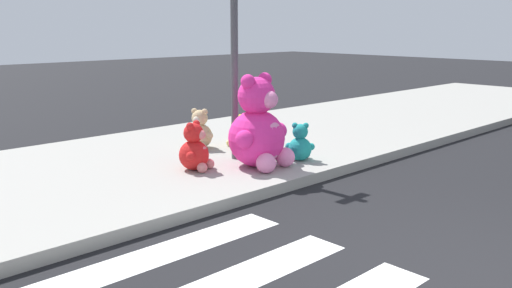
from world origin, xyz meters
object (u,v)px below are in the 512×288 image
(plush_tan, at_px, (199,132))
(plush_teal, at_px, (300,145))
(plush_pink_large, at_px, (259,130))
(plush_red, at_px, (195,151))
(plush_yellow, at_px, (238,133))
(sign_pole, at_px, (234,45))

(plush_tan, bearing_deg, plush_teal, -70.03)
(plush_pink_large, height_order, plush_tan, plush_pink_large)
(plush_red, xyz_separation_m, plush_tan, (0.88, 1.04, -0.01))
(plush_yellow, bearing_deg, plush_red, -152.61)
(plush_red, distance_m, plush_teal, 1.61)
(plush_teal, bearing_deg, plush_yellow, 90.51)
(plush_pink_large, bearing_deg, sign_pole, 83.20)
(plush_pink_large, xyz_separation_m, plush_teal, (0.71, -0.16, -0.30))
(plush_red, height_order, plush_teal, plush_red)
(plush_tan, bearing_deg, plush_pink_large, -93.75)
(sign_pole, xyz_separation_m, plush_teal, (0.64, -0.75, -1.47))
(plush_yellow, relative_size, plush_red, 0.76)
(plush_tan, bearing_deg, plush_red, -129.95)
(plush_pink_large, bearing_deg, plush_yellow, 60.59)
(plush_yellow, distance_m, plush_tan, 0.66)
(sign_pole, relative_size, plush_red, 4.64)
(plush_red, relative_size, plush_teal, 1.20)
(plush_teal, bearing_deg, sign_pole, 130.47)
(plush_yellow, xyz_separation_m, plush_red, (-1.47, -0.76, 0.07))
(sign_pole, bearing_deg, plush_yellow, 45.83)
(plush_yellow, relative_size, plush_tan, 0.79)
(sign_pole, distance_m, plush_tan, 1.71)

